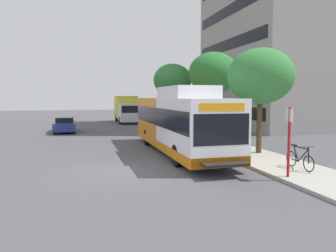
{
  "coord_description": "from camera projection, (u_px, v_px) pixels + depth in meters",
  "views": [
    {
      "loc": [
        -1.56,
        -13.41,
        3.1
      ],
      "look_at": [
        2.87,
        2.92,
        1.6
      ],
      "focal_mm": 34.7,
      "sensor_mm": 36.0,
      "label": 1
    }
  ],
  "objects": [
    {
      "name": "street_tree_mid_block",
      "position": [
        213.0,
        73.0,
        23.82
      ],
      "size": [
        3.6,
        3.6,
        6.27
      ],
      "color": "#4C3823",
      "rests_on": "sidewalk_curb"
    },
    {
      "name": "street_tree_far_block",
      "position": [
        172.0,
        80.0,
        33.09
      ],
      "size": [
        3.88,
        3.88,
        6.36
      ],
      "color": "#4C3823",
      "rests_on": "sidewalk_curb"
    },
    {
      "name": "bus_stop_sign_pole",
      "position": [
        289.0,
        137.0,
        11.98
      ],
      "size": [
        0.1,
        0.36,
        2.6
      ],
      "color": "red",
      "rests_on": "sidewalk_curb"
    },
    {
      "name": "ground_plane",
      "position": [
        106.0,
        145.0,
        21.27
      ],
      "size": [
        120.0,
        120.0,
        0.0
      ],
      "primitive_type": "plane",
      "color": "#4C4C51"
    },
    {
      "name": "bicycle_parked",
      "position": [
        300.0,
        159.0,
        13.4
      ],
      "size": [
        0.52,
        1.76,
        1.02
      ],
      "color": "black",
      "rests_on": "sidewalk_curb"
    },
    {
      "name": "transit_bus",
      "position": [
        179.0,
        122.0,
        18.08
      ],
      "size": [
        2.58,
        12.25,
        3.65
      ],
      "color": "white",
      "rests_on": "ground"
    },
    {
      "name": "sidewalk_curb",
      "position": [
        217.0,
        144.0,
        21.16
      ],
      "size": [
        3.0,
        56.0,
        0.14
      ],
      "primitive_type": "cube",
      "color": "#A8A399",
      "rests_on": "ground"
    },
    {
      "name": "street_tree_near_stop",
      "position": [
        260.0,
        76.0,
        17.03
      ],
      "size": [
        3.45,
        3.45,
        5.54
      ],
      "color": "#4C3823",
      "rests_on": "sidewalk_curb"
    },
    {
      "name": "box_truck_background",
      "position": [
        127.0,
        108.0,
        39.81
      ],
      "size": [
        2.32,
        7.01,
        3.25
      ],
      "color": "silver",
      "rests_on": "ground"
    },
    {
      "name": "parked_car_far_lane",
      "position": [
        65.0,
        125.0,
        28.98
      ],
      "size": [
        1.8,
        4.5,
        1.33
      ],
      "color": "navy",
      "rests_on": "ground"
    }
  ]
}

